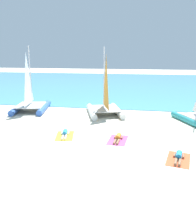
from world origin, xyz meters
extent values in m
plane|color=beige|center=(0.00, 10.00, 0.00)|extent=(120.00, 120.00, 0.00)
cube|color=#4C9EB7|center=(0.00, 30.91, 0.03)|extent=(120.00, 40.00, 0.05)
cylinder|color=teal|center=(6.49, 7.47, 0.23)|extent=(2.07, 3.85, 0.46)
cylinder|color=blue|center=(-8.27, 8.96, 0.26)|extent=(1.43, 4.54, 0.52)
cylinder|color=blue|center=(-5.95, 9.45, 0.26)|extent=(1.43, 4.54, 0.52)
cube|color=silver|center=(-7.06, 8.99, 0.55)|extent=(2.91, 3.32, 0.06)
cylinder|color=silver|center=(-7.20, 9.63, 3.21)|extent=(0.11, 0.11, 5.39)
pyramid|color=white|center=(-6.98, 8.58, 3.05)|extent=(0.55, 2.33, 4.53)
cylinder|color=white|center=(-1.27, 8.77, 0.25)|extent=(1.81, 4.35, 0.50)
cylinder|color=white|center=(0.93, 9.47, 0.25)|extent=(1.81, 4.35, 0.50)
cube|color=silver|center=(-0.10, 8.92, 0.54)|extent=(3.05, 3.39, 0.06)
cylinder|color=silver|center=(-0.29, 9.52, 3.13)|extent=(0.10, 0.10, 5.25)
pyramid|color=orange|center=(0.02, 8.53, 2.97)|extent=(0.76, 2.22, 4.41)
cube|color=yellow|center=(-1.84, 2.97, 0.01)|extent=(1.49, 2.09, 0.01)
cylinder|color=#268CCC|center=(-1.88, 3.16, 0.16)|extent=(0.43, 0.67, 0.30)
sphere|color=beige|center=(-1.97, 3.56, 0.16)|extent=(0.22, 0.22, 0.22)
cylinder|color=beige|center=(-1.83, 2.51, 0.08)|extent=(0.31, 0.79, 0.14)
cylinder|color=beige|center=(-1.65, 2.55, 0.08)|extent=(0.31, 0.79, 0.14)
cylinder|color=beige|center=(-2.13, 3.27, 0.07)|extent=(0.20, 0.46, 0.10)
cylinder|color=beige|center=(-1.70, 3.36, 0.07)|extent=(0.20, 0.46, 0.10)
cube|color=#D84C99|center=(1.61, 2.80, 0.01)|extent=(1.23, 1.97, 0.01)
cylinder|color=orange|center=(1.63, 3.00, 0.16)|extent=(0.34, 0.64, 0.30)
sphere|color=#8C6647|center=(1.65, 3.41, 0.16)|extent=(0.22, 0.22, 0.22)
cylinder|color=#8C6647|center=(1.49, 2.36, 0.08)|extent=(0.19, 0.79, 0.14)
cylinder|color=#8C6647|center=(1.67, 2.35, 0.08)|extent=(0.19, 0.79, 0.14)
cylinder|color=#8C6647|center=(1.42, 3.17, 0.07)|extent=(0.13, 0.46, 0.10)
cylinder|color=#8C6647|center=(1.86, 3.14, 0.07)|extent=(0.13, 0.46, 0.10)
cube|color=#EA5933|center=(4.89, 0.60, 0.01)|extent=(1.47, 2.09, 0.01)
cylinder|color=#268CCC|center=(4.93, 0.80, 0.16)|extent=(0.42, 0.67, 0.30)
sphere|color=#8C6647|center=(5.02, 1.20, 0.16)|extent=(0.22, 0.22, 0.22)
cylinder|color=#8C6647|center=(4.71, 0.18, 0.08)|extent=(0.30, 0.79, 0.14)
cylinder|color=#8C6647|center=(4.89, 0.15, 0.08)|extent=(0.30, 0.79, 0.14)
cylinder|color=#8C6647|center=(4.75, 1.00, 0.07)|extent=(0.19, 0.46, 0.10)
cylinder|color=#8C6647|center=(5.18, 0.91, 0.07)|extent=(0.19, 0.46, 0.10)
camera|label=1|loc=(2.87, -10.97, 5.19)|focal=38.15mm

